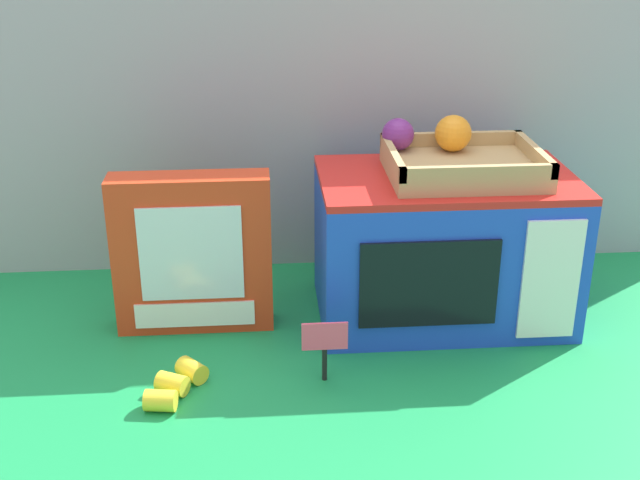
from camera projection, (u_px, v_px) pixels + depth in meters
ground_plane at (329, 311)px, 1.47m from camera, size 1.70×1.70×0.00m
display_back_panel at (319, 93)px, 1.54m from camera, size 1.61×0.03×0.69m
toy_microwave at (443, 246)px, 1.41m from camera, size 0.43×0.27×0.26m
food_groups_crate at (456, 159)px, 1.37m from camera, size 0.25×0.20×0.09m
cookie_set_box at (193, 254)px, 1.37m from camera, size 0.26×0.07×0.27m
price_sign at (325, 342)px, 1.24m from camera, size 0.07×0.01×0.10m
loose_toy_banana at (175, 385)px, 1.22m from camera, size 0.09×0.12×0.03m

